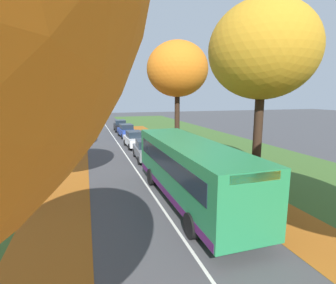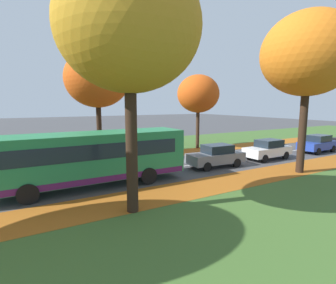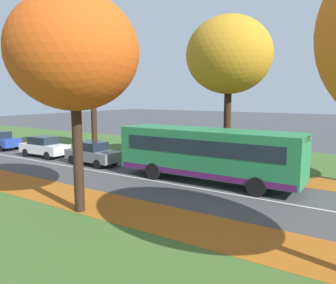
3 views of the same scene
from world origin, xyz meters
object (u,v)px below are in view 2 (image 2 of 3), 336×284
Objects in this scene: tree_left_mid at (198,94)px; tree_right_near at (129,28)px; car_blue_third_in_line at (318,144)px; car_white_following at (268,149)px; tree_right_mid at (308,55)px; tree_left_near at (97,79)px; bus at (91,156)px; car_grey_lead at (216,156)px.

tree_left_mid is 0.74× the size of tree_right_near.
tree_right_near is at bearing -78.31° from car_blue_third_in_line.
car_white_following is 6.70m from car_blue_third_in_line.
tree_left_mid is 12.27m from car_blue_third_in_line.
tree_left_near is at bearing -136.97° from tree_right_mid.
tree_left_near is 0.85× the size of bus.
car_grey_lead is at bearing -26.60° from tree_left_mid.
tree_right_mid is 8.76m from car_grey_lead.
tree_left_mid is 16.81m from tree_right_near.
bus is at bearing -18.42° from tree_left_near.
tree_left_near is 10.20m from tree_left_mid.
tree_left_mid is 1.74× the size of car_grey_lead.
car_grey_lead is 1.01× the size of car_white_following.
tree_left_mid is at bearing -178.97° from tree_right_mid.
bus is 2.44× the size of car_blue_third_in_line.
tree_right_near is 2.35× the size of car_blue_third_in_line.
tree_left_near is 11.69m from tree_right_near.
tree_right_mid is 2.40× the size of car_grey_lead.
tree_right_mid reaches higher than car_grey_lead.
car_white_following is (0.04, 5.45, 0.00)m from car_grey_lead.
tree_right_mid is (11.08, 10.35, 1.07)m from tree_left_near.
tree_left_mid is at bearing 120.58° from bus.
car_blue_third_in_line is (7.30, 18.65, -5.72)m from tree_left_near.
tree_right_mid is at bearing -65.54° from car_blue_third_in_line.
tree_left_near is 2.10× the size of car_white_following.
tree_right_near is at bearing -72.23° from car_white_following.
car_white_following is at bearing 59.16° from tree_left_near.
car_blue_third_in_line is at bearing 89.79° from bus.
bus is (-4.30, -0.66, -5.75)m from tree_right_near.
tree_right_near reaches higher than tree_left_near.
car_grey_lead is at bearing 118.26° from tree_right_near.
tree_left_mid is at bearing -131.37° from car_blue_third_in_line.
tree_right_mid is 14.57m from bus.
car_blue_third_in_line is at bearing 48.63° from tree_left_mid.
tree_right_mid is 2.40× the size of car_blue_third_in_line.
car_blue_third_in_line is at bearing 88.56° from car_white_following.
tree_right_mid is (11.27, 0.20, 2.09)m from tree_left_mid.
tree_left_near is at bearing -111.39° from car_blue_third_in_line.
tree_left_mid is 11.46m from tree_right_mid.
car_grey_lead is (7.09, 6.50, -5.72)m from tree_left_near.
tree_left_mid is 15.06m from bus.
tree_right_near reaches higher than car_grey_lead.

